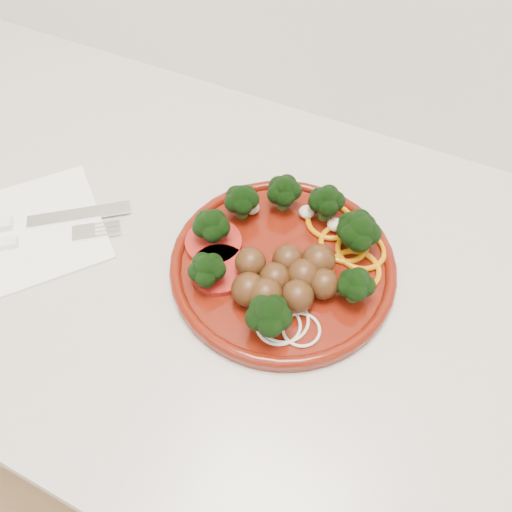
% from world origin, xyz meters
% --- Properties ---
extents(counter, '(2.40, 0.60, 0.90)m').
position_xyz_m(counter, '(0.00, 1.70, 0.45)').
color(counter, white).
rests_on(counter, ground).
extents(plate, '(0.27, 0.27, 0.06)m').
position_xyz_m(plate, '(0.10, 1.72, 0.92)').
color(plate, '#511007').
rests_on(plate, counter).
extents(napkin, '(0.24, 0.24, 0.00)m').
position_xyz_m(napkin, '(-0.22, 1.63, 0.90)').
color(napkin, white).
rests_on(napkin, counter).
extents(knife, '(0.20, 0.16, 0.01)m').
position_xyz_m(knife, '(-0.24, 1.62, 0.91)').
color(knife, silver).
rests_on(knife, napkin).
extents(fork, '(0.18, 0.15, 0.01)m').
position_xyz_m(fork, '(-0.23, 1.59, 0.91)').
color(fork, white).
rests_on(fork, napkin).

